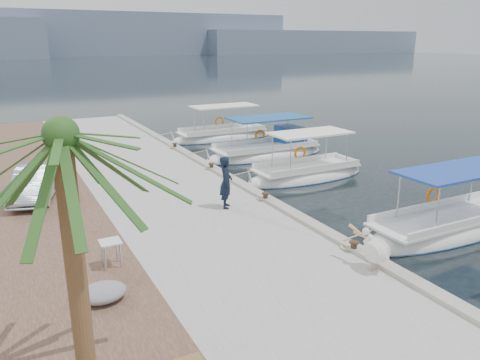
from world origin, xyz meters
The scene contains 16 objects.
ground centered at (0.00, 0.00, 0.00)m, with size 400.00×400.00×0.00m, color black.
concrete_quay centered at (-3.00, 5.00, 0.25)m, with size 6.00×40.00×0.50m, color #9C9C97.
quay_curb centered at (-0.22, 5.00, 0.56)m, with size 0.44×40.00×0.12m, color #9F988D.
cobblestone_strip centered at (-8.00, 5.00, 0.25)m, with size 4.00×40.00×0.50m, color #52362B.
distant_hills centered at (29.61, 201.49, 7.61)m, with size 330.00×60.00×18.00m.
fishing_caique_b centered at (4.29, -2.98, 0.12)m, with size 7.41×2.15×2.83m.
fishing_caique_c centered at (3.77, 4.69, 0.13)m, with size 6.36×2.12×2.83m.
fishing_caique_d centered at (4.40, 9.41, 0.19)m, with size 7.41×2.50×2.83m.
fishing_caique_e centered at (4.20, 14.97, 0.12)m, with size 7.22×2.19×2.83m.
mooring_bollards centered at (-0.35, 1.50, 0.69)m, with size 0.28×20.28×0.33m.
pelican centered at (-0.60, -4.57, 1.05)m, with size 0.54×1.38×1.07m.
fisherman centered at (-1.97, 1.57, 1.45)m, with size 0.69×0.46×1.90m, color black.
date_palm centered at (-8.11, -5.51, 4.93)m, with size 4.60×4.60×5.38m.
parked_car centered at (-7.99, 5.83, 1.13)m, with size 1.33×3.82×1.26m, color silver.
tarp_bundle centered at (-7.29, -2.84, 0.70)m, with size 1.10×0.90×0.40m, color gray.
folding_table centered at (-6.71, -1.20, 1.02)m, with size 0.55×0.55×0.73m.
Camera 1 is at (-8.90, -12.89, 6.33)m, focal length 35.00 mm.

